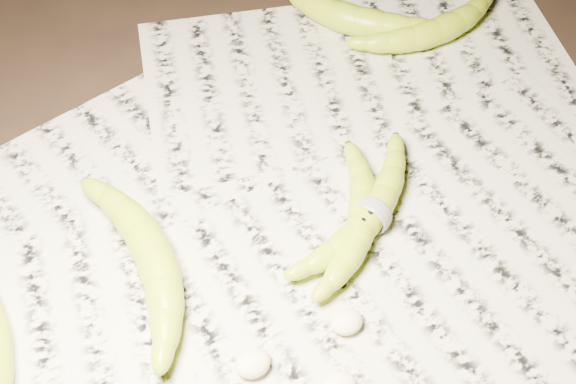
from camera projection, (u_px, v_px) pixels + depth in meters
name	position (u px, v px, depth m)	size (l,w,h in m)	color
ground	(286.00, 217.00, 0.88)	(3.00, 3.00, 0.00)	black
newspaper_patch	(292.00, 233.00, 0.86)	(0.90, 0.70, 0.01)	#BDB9A2
banana_left_b	(154.00, 255.00, 0.81)	(0.21, 0.07, 0.04)	#B5D01A
banana_center	(362.00, 219.00, 0.85)	(0.18, 0.05, 0.03)	#B5D01A
banana_taped	(372.00, 213.00, 0.85)	(0.20, 0.05, 0.03)	#B5D01A
banana_upper_a	(436.00, 29.00, 1.05)	(0.19, 0.06, 0.04)	#B5D01A
banana_upper_b	(356.00, 18.00, 1.06)	(0.20, 0.07, 0.04)	#B5D01A
measuring_tape	(372.00, 213.00, 0.85)	(0.04, 0.04, 0.00)	white
flesh_chunk_a	(253.00, 362.00, 0.75)	(0.03, 0.03, 0.02)	beige
flesh_chunk_b	(340.00, 384.00, 0.73)	(0.03, 0.03, 0.02)	beige
flesh_chunk_c	(347.00, 320.00, 0.78)	(0.03, 0.03, 0.02)	beige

